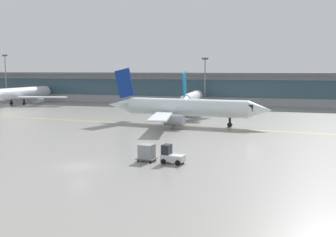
{
  "coord_description": "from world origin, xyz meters",
  "views": [
    {
      "loc": [
        21.51,
        -37.56,
        10.36
      ],
      "look_at": [
        3.91,
        20.3,
        3.0
      ],
      "focal_mm": 42.73,
      "sensor_mm": 36.0,
      "label": 1
    }
  ],
  "objects_px": {
    "gate_airplane_0": "(21,93)",
    "apron_light_mast_1": "(205,80)",
    "baggage_tug": "(171,155)",
    "taxiing_regional_jet": "(185,108)",
    "cargo_dolly_lead": "(147,152)",
    "gate_airplane_1": "(192,98)",
    "apron_light_mast_0": "(6,76)"
  },
  "relations": [
    {
      "from": "cargo_dolly_lead",
      "to": "gate_airplane_1",
      "type": "bearing_deg",
      "value": 104.15
    },
    {
      "from": "gate_airplane_0",
      "to": "apron_light_mast_0",
      "type": "height_order",
      "value": "apron_light_mast_0"
    },
    {
      "from": "baggage_tug",
      "to": "apron_light_mast_1",
      "type": "xyz_separation_m",
      "value": [
        -11.03,
        71.62,
        6.71
      ]
    },
    {
      "from": "gate_airplane_1",
      "to": "baggage_tug",
      "type": "distance_m",
      "value": 59.6
    },
    {
      "from": "apron_light_mast_1",
      "to": "gate_airplane_0",
      "type": "bearing_deg",
      "value": -167.74
    },
    {
      "from": "apron_light_mast_0",
      "to": "apron_light_mast_1",
      "type": "bearing_deg",
      "value": 0.75
    },
    {
      "from": "gate_airplane_1",
      "to": "baggage_tug",
      "type": "relative_size",
      "value": 11.25
    },
    {
      "from": "gate_airplane_0",
      "to": "cargo_dolly_lead",
      "type": "distance_m",
      "value": 85.93
    },
    {
      "from": "taxiing_regional_jet",
      "to": "cargo_dolly_lead",
      "type": "xyz_separation_m",
      "value": [
        3.42,
        -30.8,
        -2.18
      ]
    },
    {
      "from": "baggage_tug",
      "to": "gate_airplane_0",
      "type": "bearing_deg",
      "value": 142.89
    },
    {
      "from": "baggage_tug",
      "to": "cargo_dolly_lead",
      "type": "relative_size",
      "value": 1.21
    },
    {
      "from": "gate_airplane_1",
      "to": "taxiing_regional_jet",
      "type": "relative_size",
      "value": 0.94
    },
    {
      "from": "apron_light_mast_1",
      "to": "apron_light_mast_0",
      "type": "bearing_deg",
      "value": -179.25
    },
    {
      "from": "gate_airplane_0",
      "to": "apron_light_mast_1",
      "type": "distance_m",
      "value": 55.2
    },
    {
      "from": "gate_airplane_0",
      "to": "apron_light_mast_1",
      "type": "xyz_separation_m",
      "value": [
        53.78,
        11.69,
        4.24
      ]
    },
    {
      "from": "gate_airplane_0",
      "to": "cargo_dolly_lead",
      "type": "bearing_deg",
      "value": -132.8
    },
    {
      "from": "gate_airplane_0",
      "to": "apron_light_mast_0",
      "type": "bearing_deg",
      "value": 53.1
    },
    {
      "from": "gate_airplane_1",
      "to": "baggage_tug",
      "type": "bearing_deg",
      "value": -174.25
    },
    {
      "from": "gate_airplane_0",
      "to": "apron_light_mast_1",
      "type": "bearing_deg",
      "value": -76.57
    },
    {
      "from": "baggage_tug",
      "to": "taxiing_regional_jet",
      "type": "bearing_deg",
      "value": 107.29
    },
    {
      "from": "baggage_tug",
      "to": "apron_light_mast_0",
      "type": "xyz_separation_m",
      "value": [
        -78.61,
        70.74,
        7.51
      ]
    },
    {
      "from": "taxiing_regional_jet",
      "to": "apron_light_mast_1",
      "type": "bearing_deg",
      "value": 101.01
    },
    {
      "from": "gate_airplane_0",
      "to": "apron_light_mast_0",
      "type": "distance_m",
      "value": 18.24
    },
    {
      "from": "gate_airplane_0",
      "to": "taxiing_regional_jet",
      "type": "xyz_separation_m",
      "value": [
        58.4,
        -28.83,
        -0.12
      ]
    },
    {
      "from": "gate_airplane_1",
      "to": "gate_airplane_0",
      "type": "bearing_deg",
      "value": 82.8
    },
    {
      "from": "taxiing_regional_jet",
      "to": "apron_light_mast_0",
      "type": "xyz_separation_m",
      "value": [
        -72.2,
        39.64,
        5.16
      ]
    },
    {
      "from": "taxiing_regional_jet",
      "to": "apron_light_mast_1",
      "type": "xyz_separation_m",
      "value": [
        -4.63,
        40.52,
        4.37
      ]
    },
    {
      "from": "apron_light_mast_0",
      "to": "gate_airplane_1",
      "type": "bearing_deg",
      "value": -10.44
    },
    {
      "from": "taxiing_regional_jet",
      "to": "cargo_dolly_lead",
      "type": "bearing_deg",
      "value": -79.18
    },
    {
      "from": "baggage_tug",
      "to": "apron_light_mast_0",
      "type": "relative_size",
      "value": 0.18
    },
    {
      "from": "gate_airplane_0",
      "to": "cargo_dolly_lead",
      "type": "height_order",
      "value": "gate_airplane_0"
    },
    {
      "from": "gate_airplane_1",
      "to": "cargo_dolly_lead",
      "type": "xyz_separation_m",
      "value": [
        8.68,
        -58.11,
        -1.99
      ]
    }
  ]
}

